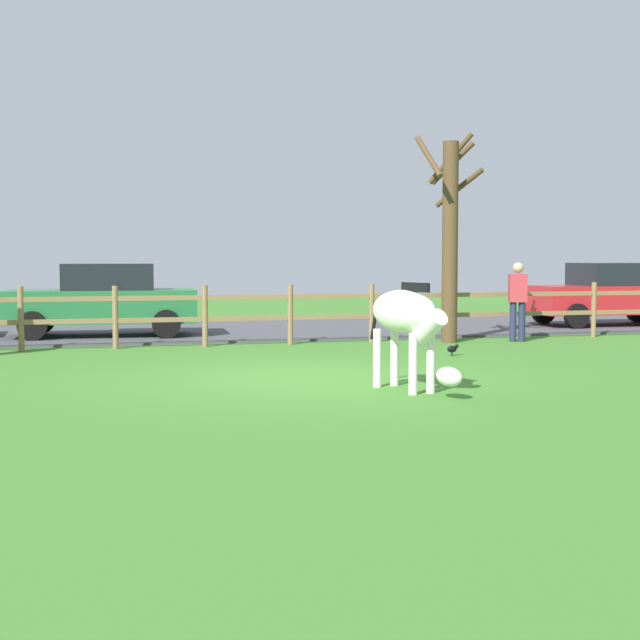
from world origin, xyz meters
The scene contains 9 objects.
ground_plane centered at (0.00, 0.00, 0.00)m, with size 60.00×60.00×0.00m, color #3D7528.
parking_asphalt centered at (0.00, 9.30, 0.03)m, with size 28.00×7.40×0.05m, color #47474C.
paddock_fence centered at (-0.76, 5.00, 0.68)m, with size 20.59×0.11×1.20m.
bare_tree centered at (4.20, 4.65, 2.25)m, with size 1.37×1.36×4.32m.
zebra centered at (0.92, -1.68, 0.93)m, with size 0.81×1.90×1.41m.
crow_on_grass centered at (3.23, 2.19, 0.13)m, with size 0.21×0.10×0.20m.
parked_car_red centered at (9.80, 7.53, 0.84)m, with size 4.05×1.98×1.56m.
parked_car_green centered at (-2.60, 7.52, 0.84)m, with size 4.11×2.12×1.56m.
visitor_left_of_tree centered at (5.64, 4.43, 0.91)m, with size 0.41×0.31×1.64m.
Camera 1 is at (-3.30, -12.88, 1.72)m, focal length 51.88 mm.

